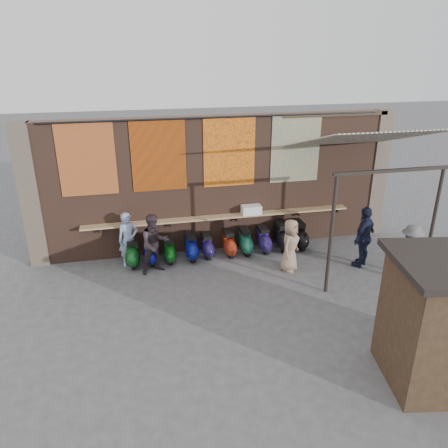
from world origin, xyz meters
name	(u,v)px	position (x,y,z in m)	size (l,w,h in m)	color
ground	(240,289)	(0.00, 0.00, 0.00)	(70.00, 70.00, 0.00)	#474749
brick_wall	(218,184)	(0.00, 2.70, 2.00)	(10.00, 0.40, 4.00)	brown
pier_left	(31,197)	(-5.20, 2.70, 2.00)	(0.50, 0.50, 4.00)	#4C4238
pier_right	(376,174)	(5.20, 2.70, 2.00)	(0.50, 0.50, 4.00)	#4C4238
eating_counter	(220,217)	(0.00, 2.33, 1.10)	(8.00, 0.32, 0.05)	#9E7A51
shelf_box	(251,210)	(0.94, 2.30, 1.26)	(0.58, 0.32, 0.26)	white
tapestry_redgold	(87,159)	(-3.60, 2.48, 3.00)	(1.50, 0.02, 2.00)	maroon
tapestry_sun	(159,156)	(-1.70, 2.48, 3.00)	(1.50, 0.02, 2.00)	#E5580D
tapestry_orange	(229,152)	(0.30, 2.48, 3.00)	(1.50, 0.02, 2.00)	orange
tapestry_multi	(296,149)	(2.30, 2.48, 3.00)	(1.50, 0.02, 2.00)	#285F95
hang_rail	(219,117)	(0.00, 2.47, 3.98)	(0.06, 0.06, 9.50)	black
scooter_stool_0	(132,253)	(-2.63, 1.95, 0.38)	(0.36, 0.81, 0.77)	#10501B
scooter_stool_1	(150,250)	(-2.12, 2.00, 0.40)	(0.38, 0.84, 0.79)	#0C118D
scooter_stool_2	(169,250)	(-1.59, 1.96, 0.35)	(0.33, 0.73, 0.69)	#0C5413
scooter_stool_3	(191,247)	(-0.95, 1.99, 0.38)	(0.36, 0.81, 0.76)	navy
scooter_stool_4	(207,246)	(-0.47, 2.03, 0.34)	(0.33, 0.73, 0.69)	#20154E
scooter_stool_5	(229,243)	(0.17, 2.00, 0.37)	(0.35, 0.78, 0.74)	maroon
scooter_stool_6	(245,241)	(0.69, 2.02, 0.37)	(0.35, 0.79, 0.75)	#18634A
scooter_stool_7	(263,240)	(1.26, 2.02, 0.37)	(0.35, 0.78, 0.75)	navy
scooter_stool_8	(282,237)	(1.84, 2.00, 0.42)	(0.40, 0.88, 0.84)	black
scooter_stool_9	(298,235)	(2.39, 2.04, 0.41)	(0.39, 0.87, 0.82)	black
diner_left	(128,239)	(-2.71, 2.00, 0.78)	(0.57, 0.37, 1.56)	#869AC3
diner_right	(155,244)	(-2.01, 1.40, 0.84)	(0.82, 0.64, 1.69)	#32262D
shopper_navy	(364,237)	(3.69, 0.50, 0.89)	(1.04, 0.43, 1.77)	black
shopper_grey	(410,253)	(4.47, -0.48, 0.77)	(1.00, 0.58, 1.55)	#59575C
shopper_tan	(290,245)	(1.60, 0.70, 0.75)	(0.73, 0.48, 1.49)	#91725C
stall_sign	(437,276)	(3.06, -3.15, 1.71)	(1.20, 0.04, 0.50)	gold
stall_shelf	(429,313)	(3.06, -3.15, 0.86)	(1.81, 0.10, 0.06)	#473321
awning_canvas	(362,138)	(3.50, 0.90, 3.55)	(3.20, 3.40, 0.03)	beige
awning_ledger	(336,114)	(3.50, 2.49, 3.95)	(3.30, 0.08, 0.12)	#33261C
awning_header	(392,171)	(3.50, -0.60, 3.08)	(3.00, 0.08, 0.08)	black
awning_post_left	(331,236)	(2.10, -0.60, 1.55)	(0.09, 0.09, 3.10)	black
awning_post_right	(433,226)	(4.90, -0.60, 1.55)	(0.09, 0.09, 3.10)	black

